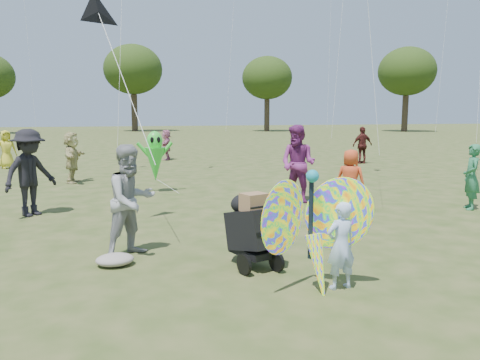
# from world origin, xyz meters

# --- Properties ---
(ground) EXTENTS (160.00, 160.00, 0.00)m
(ground) POSITION_xyz_m (0.00, 0.00, 0.00)
(ground) COLOR #51592B
(ground) RESTS_ON ground
(child_girl) EXTENTS (0.43, 0.30, 1.13)m
(child_girl) POSITION_xyz_m (0.41, -0.91, 0.57)
(child_girl) COLOR #B0CAF9
(child_girl) RESTS_ON ground
(adult_man) EXTENTS (1.07, 1.00, 1.75)m
(adult_man) POSITION_xyz_m (-2.03, 1.32, 0.88)
(adult_man) COLOR gray
(adult_man) RESTS_ON ground
(grey_bag) EXTENTS (0.55, 0.45, 0.18)m
(grey_bag) POSITION_xyz_m (-2.32, 0.86, 0.09)
(grey_bag) COLOR gray
(grey_bag) RESTS_ON ground
(crowd_a) EXTENTS (0.79, 0.81, 1.41)m
(crowd_a) POSITION_xyz_m (3.09, 3.51, 0.70)
(crowd_a) COLOR #C7431F
(crowd_a) RESTS_ON ground
(crowd_b) EXTENTS (1.38, 1.35, 1.90)m
(crowd_b) POSITION_xyz_m (-3.94, 4.91, 0.95)
(crowd_b) COLOR black
(crowd_b) RESTS_ON ground
(crowd_d) EXTENTS (0.79, 1.60, 1.65)m
(crowd_d) POSITION_xyz_m (-3.32, 9.86, 0.82)
(crowd_d) COLOR tan
(crowd_d) RESTS_ON ground
(crowd_e) EXTENTS (1.17, 1.20, 1.95)m
(crowd_e) POSITION_xyz_m (2.28, 4.69, 0.97)
(crowd_e) COLOR #77276B
(crowd_e) RESTS_ON ground
(crowd_f) EXTENTS (0.58, 0.66, 1.53)m
(crowd_f) POSITION_xyz_m (5.77, 2.69, 0.76)
(crowd_f) COLOR #2A7048
(crowd_f) RESTS_ON ground
(crowd_g) EXTENTS (0.89, 0.75, 1.55)m
(crowd_g) POSITION_xyz_m (-6.10, 14.92, 0.78)
(crowd_g) COLOR gold
(crowd_g) RESTS_ON ground
(crowd_h) EXTENTS (0.98, 0.44, 1.65)m
(crowd_h) POSITION_xyz_m (8.79, 12.36, 0.82)
(crowd_h) COLOR #441816
(crowd_h) RESTS_ON ground
(crowd_j) EXTENTS (0.79, 1.42, 1.46)m
(crowd_j) POSITION_xyz_m (0.64, 16.55, 0.73)
(crowd_j) COLOR #AD6281
(crowd_j) RESTS_ON ground
(jogging_stroller) EXTENTS (0.70, 1.12, 1.09)m
(jogging_stroller) POSITION_xyz_m (-0.38, 0.31, 0.61)
(jogging_stroller) COLOR black
(jogging_stroller) RESTS_ON ground
(butterfly_kite) EXTENTS (1.74, 0.75, 1.74)m
(butterfly_kite) POSITION_xyz_m (0.04, -0.89, 0.77)
(butterfly_kite) COLOR red
(butterfly_kite) RESTS_ON ground
(delta_kite_rig) EXTENTS (1.22, 2.02, 3.04)m
(delta_kite_rig) POSITION_xyz_m (-2.39, 3.09, 4.01)
(delta_kite_rig) COLOR black
(delta_kite_rig) RESTS_ON ground
(alien_kite) EXTENTS (1.12, 0.69, 1.74)m
(alien_kite) POSITION_xyz_m (-0.98, 7.23, 0.97)
(alien_kite) COLOR #32D736
(alien_kite) RESTS_ON ground
(tree_line) EXTENTS (91.78, 33.60, 10.79)m
(tree_line) POSITION_xyz_m (3.67, 44.99, 6.86)
(tree_line) COLOR #3A2D21
(tree_line) RESTS_ON ground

